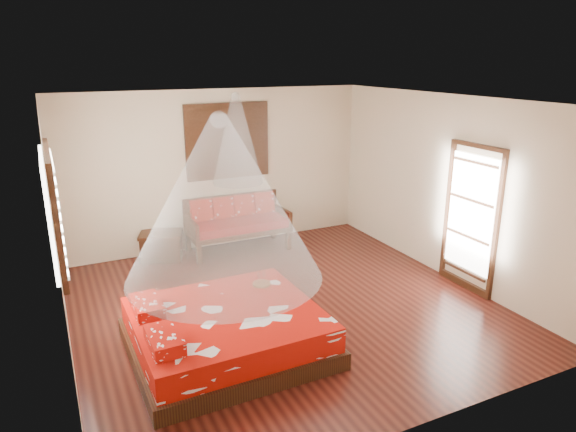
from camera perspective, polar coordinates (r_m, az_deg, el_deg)
The scene contains 10 objects.
room at distance 6.73m, azimuth -0.49°, elevation 0.75°, with size 5.54×5.54×2.84m.
bed at distance 6.17m, azimuth -6.95°, elevation -12.64°, with size 2.20×1.99×0.64m.
daybed at distance 9.17m, azimuth -5.73°, elevation -0.56°, with size 1.77×0.79×0.94m.
storage_chest at distance 8.99m, azimuth -13.87°, elevation -3.24°, with size 0.82×0.71×0.48m.
shutter_panel at distance 9.16m, azimuth -6.72°, elevation 8.27°, with size 1.52×0.06×1.32m.
window_left at distance 6.26m, azimuth -24.42°, elevation 0.74°, with size 0.10×1.74×1.34m.
glazed_door at distance 7.89m, azimuth 19.63°, elevation -0.29°, with size 0.08×1.02×2.16m.
wine_tray at distance 6.66m, azimuth -2.97°, elevation -7.27°, with size 0.23×0.23×0.19m.
mosquito_net_main at distance 5.56m, azimuth -7.35°, elevation 1.84°, with size 2.19×2.19×1.80m, color white.
mosquito_net_daybed at distance 8.71m, azimuth -5.72°, elevation 8.50°, with size 0.86×0.86×1.50m, color white.
Camera 1 is at (-2.74, -5.85, 3.31)m, focal length 32.00 mm.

